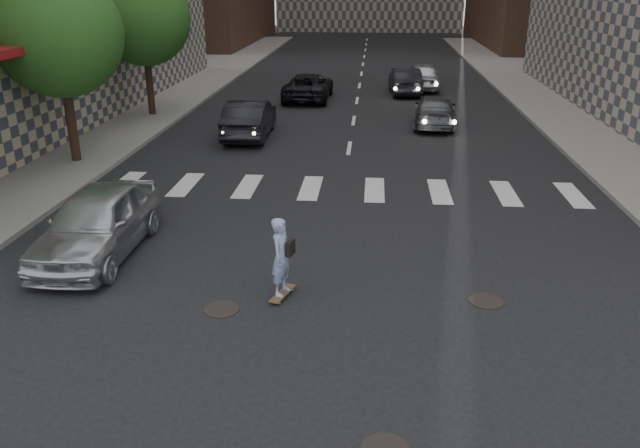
# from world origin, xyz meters

# --- Properties ---
(ground) EXTENTS (160.00, 160.00, 0.00)m
(ground) POSITION_xyz_m (0.00, 0.00, 0.00)
(ground) COLOR black
(ground) RESTS_ON ground
(sidewalk_left) EXTENTS (13.00, 80.00, 0.15)m
(sidewalk_left) POSITION_xyz_m (-14.50, 20.00, 0.07)
(sidewalk_left) COLOR gray
(sidewalk_left) RESTS_ON ground
(tree_b) EXTENTS (4.20, 4.20, 6.60)m
(tree_b) POSITION_xyz_m (-9.45, 11.14, 4.65)
(tree_b) COLOR #382619
(tree_b) RESTS_ON sidewalk_left
(tree_c) EXTENTS (4.20, 4.20, 6.60)m
(tree_c) POSITION_xyz_m (-9.45, 19.14, 4.65)
(tree_c) COLOR #382619
(tree_c) RESTS_ON sidewalk_left
(manhole_b) EXTENTS (0.70, 0.70, 0.02)m
(manhole_b) POSITION_xyz_m (-2.00, 1.20, 0.01)
(manhole_b) COLOR black
(manhole_b) RESTS_ON ground
(manhole_c) EXTENTS (0.70, 0.70, 0.02)m
(manhole_c) POSITION_xyz_m (3.30, 2.00, 0.01)
(manhole_c) COLOR black
(manhole_c) RESTS_ON ground
(skateboarder) EXTENTS (0.56, 0.90, 1.74)m
(skateboarder) POSITION_xyz_m (-0.86, 1.84, 0.91)
(skateboarder) COLOR brown
(skateboarder) RESTS_ON ground
(silver_sedan) EXTENTS (1.88, 4.67, 1.59)m
(silver_sedan) POSITION_xyz_m (-5.50, 3.64, 0.79)
(silver_sedan) COLOR silver
(silver_sedan) RESTS_ON ground
(traffic_car_a) EXTENTS (1.72, 4.66, 1.52)m
(traffic_car_a) POSITION_xyz_m (-4.15, 15.46, 0.76)
(traffic_car_a) COLOR black
(traffic_car_a) RESTS_ON ground
(traffic_car_b) EXTENTS (2.20, 4.58, 1.29)m
(traffic_car_b) POSITION_xyz_m (3.59, 18.24, 0.64)
(traffic_car_b) COLOR #585A5F
(traffic_car_b) RESTS_ON ground
(traffic_car_c) EXTENTS (2.44, 5.09, 1.40)m
(traffic_car_c) POSITION_xyz_m (-2.62, 24.03, 0.70)
(traffic_car_c) COLOR black
(traffic_car_c) RESTS_ON ground
(traffic_car_d) EXTENTS (1.85, 4.56, 1.55)m
(traffic_car_d) POSITION_xyz_m (3.72, 28.00, 0.78)
(traffic_car_d) COLOR silver
(traffic_car_d) RESTS_ON ground
(traffic_car_e) EXTENTS (1.80, 4.44, 1.43)m
(traffic_car_e) POSITION_xyz_m (2.61, 26.30, 0.72)
(traffic_car_e) COLOR black
(traffic_car_e) RESTS_ON ground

